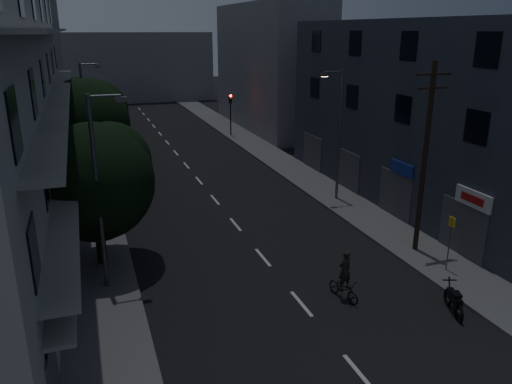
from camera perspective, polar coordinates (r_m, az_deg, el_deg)
ground at (r=36.77m, az=-6.70°, el=1.51°), size 160.00×160.00×0.00m
sidewalk_left at (r=35.98m, az=-18.43°, el=0.43°), size 3.00×90.00×0.15m
sidewalk_right at (r=38.98m, az=4.11°, el=2.66°), size 3.00×90.00×0.15m
lane_markings at (r=42.68m, az=-8.58°, el=3.78°), size 0.15×60.50×0.01m
building_right at (r=30.89m, az=20.39°, el=7.80°), size 6.19×28.00×11.00m
building_far_left at (r=57.68m, az=-24.52°, el=14.15°), size 6.00×20.00×16.00m
building_far_right at (r=55.16m, az=1.53°, el=14.03°), size 6.00×20.00×13.00m
building_far_end at (r=79.99m, az=-14.26°, el=13.70°), size 24.00×8.00×10.00m
tree_near at (r=23.08m, az=-17.90°, el=1.62°), size 5.29×5.29×6.52m
tree_mid at (r=34.93m, az=-18.96°, el=7.72°), size 5.93×5.93×7.30m
tree_far at (r=44.39m, az=-19.24°, el=9.15°), size 5.32×5.32×6.58m
traffic_signal_far_right at (r=50.67m, az=-2.93°, el=9.78°), size 0.28×0.37×4.10m
traffic_signal_far_left at (r=49.54m, az=-17.90°, el=8.75°), size 0.28×0.37×4.10m
street_lamp_left_near at (r=20.60m, az=-17.40°, el=0.81°), size 1.51×0.25×8.00m
street_lamp_right at (r=31.16m, az=9.37°, el=7.09°), size 1.51×0.25×8.00m
street_lamp_left_far at (r=39.04m, az=-18.80°, el=8.58°), size 1.51×0.25×8.00m
utility_pole at (r=24.41m, az=18.75°, el=3.96°), size 1.80×0.24×9.00m
bus_stop_sign at (r=23.55m, az=21.34°, el=-4.48°), size 0.06×0.35×2.52m
motorcycle at (r=21.06m, az=21.67°, el=-11.51°), size 0.85×1.81×1.21m
cyclist at (r=20.72m, az=10.03°, el=-10.17°), size 0.97×1.77×2.13m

